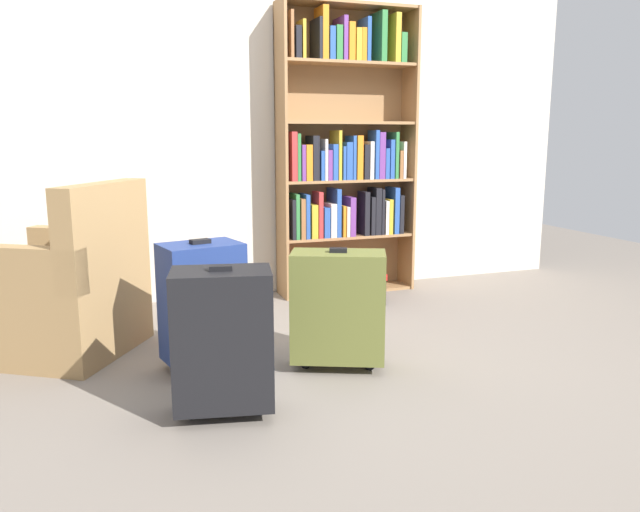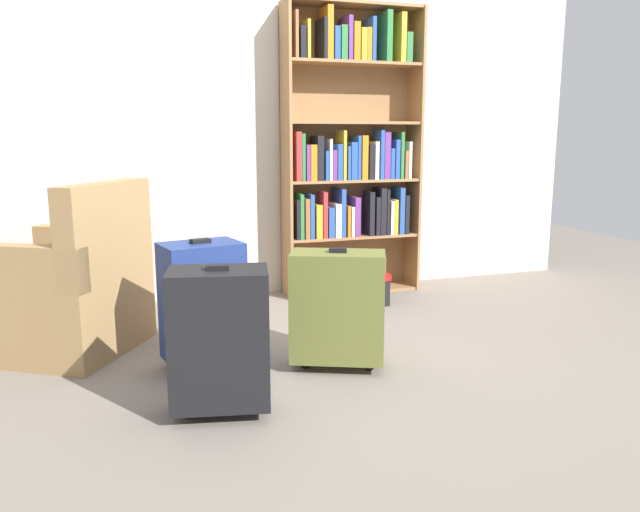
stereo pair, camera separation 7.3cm
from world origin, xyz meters
name	(u,v)px [view 1 (the left image)]	position (x,y,z in m)	size (l,w,h in m)	color
ground_plane	(343,375)	(0.00, 0.00, 0.00)	(8.76, 8.76, 0.00)	slate
back_wall	(251,111)	(0.00, 1.72, 1.30)	(5.01, 0.10, 2.60)	beige
bookshelf	(345,151)	(0.63, 1.53, 1.02)	(0.99, 0.26, 2.01)	olive
armchair	(65,294)	(-1.24, 0.80, 0.32)	(0.97, 0.97, 0.90)	#9E7A4C
mug	(173,336)	(-0.71, 0.74, 0.05)	(0.12, 0.08, 0.10)	red
storage_box	(353,288)	(0.55, 1.17, 0.11)	(0.39, 0.25, 0.22)	black
suitcase_navy_blue	(202,302)	(-0.61, 0.31, 0.34)	(0.42, 0.33, 0.65)	navy
suitcase_olive	(338,306)	(0.01, 0.09, 0.32)	(0.51, 0.39, 0.60)	brown
suitcase_black	(223,339)	(-0.62, -0.25, 0.33)	(0.44, 0.33, 0.63)	black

